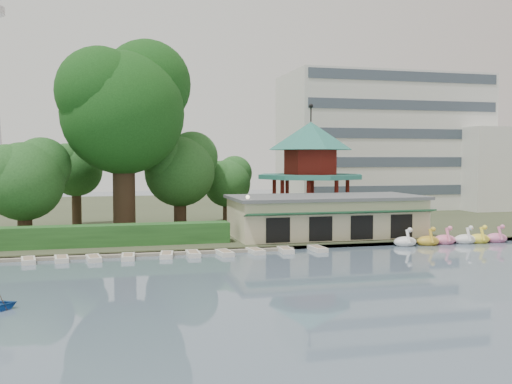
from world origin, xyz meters
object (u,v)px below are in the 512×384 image
object	(u,v)px
big_tree	(125,103)
pavilion	(311,162)
boathouse	(326,215)
dock	(89,256)

from	to	relation	value
big_tree	pavilion	bearing A→B (deg)	10.35
boathouse	big_tree	bearing A→B (deg)	161.72
pavilion	boathouse	bearing A→B (deg)	-101.28
dock	boathouse	world-z (taller)	boathouse
dock	pavilion	size ratio (longest dim) A/B	2.52
pavilion	big_tree	xyz separation A→B (m)	(-20.84, -3.80, 5.90)
big_tree	boathouse	bearing A→B (deg)	-18.28
pavilion	big_tree	bearing A→B (deg)	-169.65
dock	big_tree	world-z (taller)	big_tree
boathouse	dock	bearing A→B (deg)	-167.76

